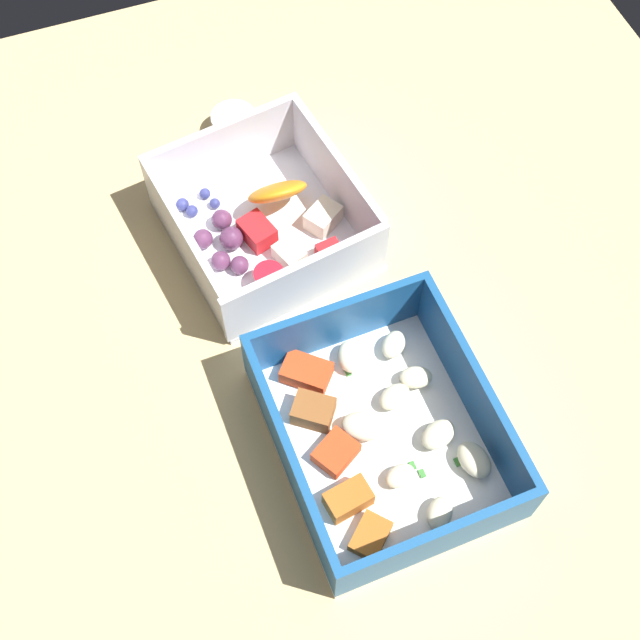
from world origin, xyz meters
TOP-DOWN VIEW (x-y plane):
  - table_surface at (0.00, 0.00)cm, footprint 80.00×80.00cm
  - pasta_container at (-10.48, -1.04)cm, footprint 18.27×15.05cm
  - fruit_bowl at (9.26, 0.90)cm, footprint 17.35×16.24cm
  - paper_cup_liner at (20.99, 0.28)cm, footprint 3.94×3.94cm

SIDE VIEW (x-z plane):
  - table_surface at x=0.00cm, z-range 0.00..2.00cm
  - paper_cup_liner at x=20.99cm, z-range 2.00..4.14cm
  - pasta_container at x=-10.48cm, z-range 0.89..6.79cm
  - fruit_bowl at x=9.26cm, z-range 0.99..7.20cm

